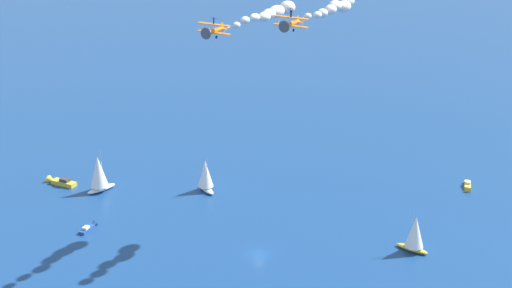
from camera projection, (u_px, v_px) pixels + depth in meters
ground_plane at (259, 254)px, 151.14m from camera, size 2000.00×2000.00×0.00m
sailboat_near_centre at (206, 175)px, 182.58m from camera, size 5.04×8.03×10.00m
sailboat_far_port at (99, 174)px, 182.00m from camera, size 8.98×6.80×11.47m
motorboat_inshore at (89, 228)px, 162.24m from camera, size 4.82×5.50×1.69m
sailboat_offshore at (415, 234)px, 150.83m from camera, size 6.19×7.48×9.83m
motorboat_trailing at (468, 186)px, 185.72m from camera, size 5.08×6.46×1.92m
motorboat_mid_cluster at (60, 182)px, 188.05m from camera, size 8.41×8.30×2.73m
biplane_lead at (291, 23)px, 129.52m from camera, size 6.44×6.47×3.58m
wingwalker_lead at (291, 12)px, 128.73m from camera, size 0.72×0.72×1.76m
smoke_trail_lead at (338, 6)px, 151.95m from camera, size 22.95×24.04×3.66m
biplane_wingman at (214, 30)px, 131.32m from camera, size 6.44×6.47×3.58m
wingwalker_wingman at (214, 20)px, 130.53m from camera, size 1.12×1.13×1.53m
smoke_trail_wingman at (273, 12)px, 153.68m from camera, size 24.18×23.05×3.64m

